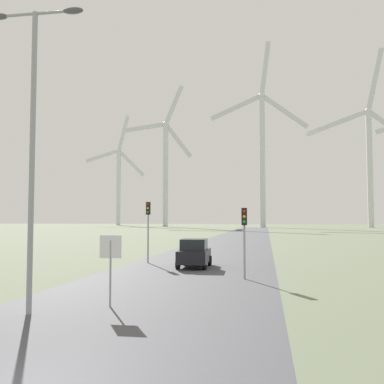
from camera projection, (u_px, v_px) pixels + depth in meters
The scene contains 10 objects.
road_surface at pixel (230, 245), 55.00m from camera, with size 10.00×240.00×0.01m.
streetlamp at pixel (33, 121), 14.89m from camera, with size 3.41×0.32×10.10m.
stop_sign_near at pixel (111, 257), 15.89m from camera, with size 0.81×0.07×2.51m.
traffic_light_post_near_left at pixel (148, 218), 31.94m from camera, with size 0.28×0.34×4.32m.
traffic_light_post_near_right at pixel (244, 227), 23.28m from camera, with size 0.28×0.34×3.67m.
car_approaching at pixel (194, 253), 28.80m from camera, with size 1.96×4.17×1.83m.
wind_turbine_far_left at pixel (119, 178), 237.57m from camera, with size 33.10×2.60×58.48m.
wind_turbine_left at pixel (166, 163), 190.26m from camera, with size 29.03×2.60×60.30m.
wind_turbine_center at pixel (262, 146), 175.46m from camera, with size 38.31×2.60×73.58m.
wind_turbine_right at pixel (369, 153), 171.58m from camera, with size 41.61×9.95×69.06m.
Camera 1 is at (4.47, -7.30, 3.07)m, focal length 42.00 mm.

